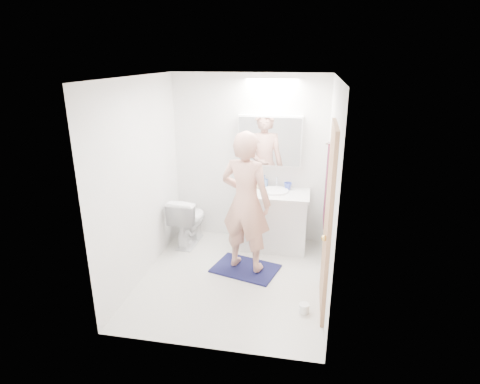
% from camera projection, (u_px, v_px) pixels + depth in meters
% --- Properties ---
extents(floor, '(2.50, 2.50, 0.00)m').
position_uv_depth(floor, '(232.00, 278.00, 4.86)').
color(floor, silver).
rests_on(floor, ground).
extents(ceiling, '(2.50, 2.50, 0.00)m').
position_uv_depth(ceiling, '(231.00, 77.00, 4.07)').
color(ceiling, white).
rests_on(ceiling, floor).
extents(wall_back, '(2.50, 0.00, 2.50)m').
position_uv_depth(wall_back, '(249.00, 159.00, 5.62)').
color(wall_back, white).
rests_on(wall_back, floor).
extents(wall_front, '(2.50, 0.00, 2.50)m').
position_uv_depth(wall_front, '(202.00, 232.00, 3.30)').
color(wall_front, white).
rests_on(wall_front, floor).
extents(wall_left, '(0.00, 2.50, 2.50)m').
position_uv_depth(wall_left, '(141.00, 181.00, 4.65)').
color(wall_left, white).
rests_on(wall_left, floor).
extents(wall_right, '(0.00, 2.50, 2.50)m').
position_uv_depth(wall_right, '(330.00, 192.00, 4.27)').
color(wall_right, white).
rests_on(wall_right, floor).
extents(vanity_cabinet, '(0.90, 0.55, 0.78)m').
position_uv_depth(vanity_cabinet, '(274.00, 221.00, 5.55)').
color(vanity_cabinet, white).
rests_on(vanity_cabinet, floor).
extents(countertop, '(0.95, 0.58, 0.04)m').
position_uv_depth(countertop, '(275.00, 194.00, 5.42)').
color(countertop, white).
rests_on(countertop, vanity_cabinet).
extents(sink_basin, '(0.36, 0.36, 0.03)m').
position_uv_depth(sink_basin, '(275.00, 191.00, 5.44)').
color(sink_basin, white).
rests_on(sink_basin, countertop).
extents(faucet, '(0.02, 0.02, 0.16)m').
position_uv_depth(faucet, '(277.00, 182.00, 5.59)').
color(faucet, silver).
rests_on(faucet, countertop).
extents(medicine_cabinet, '(0.88, 0.14, 0.70)m').
position_uv_depth(medicine_cabinet, '(270.00, 141.00, 5.40)').
color(medicine_cabinet, white).
rests_on(medicine_cabinet, wall_back).
extents(mirror_panel, '(0.84, 0.01, 0.66)m').
position_uv_depth(mirror_panel, '(269.00, 142.00, 5.33)').
color(mirror_panel, silver).
rests_on(mirror_panel, medicine_cabinet).
extents(toilet, '(0.46, 0.74, 0.73)m').
position_uv_depth(toilet, '(189.00, 220.00, 5.67)').
color(toilet, white).
rests_on(toilet, floor).
extents(bath_rug, '(0.92, 0.74, 0.02)m').
position_uv_depth(bath_rug, '(245.00, 269.00, 5.06)').
color(bath_rug, '#171440').
rests_on(bath_rug, floor).
extents(person, '(0.73, 0.57, 1.76)m').
position_uv_depth(person, '(246.00, 202.00, 4.76)').
color(person, tan).
rests_on(person, bath_rug).
extents(door, '(0.04, 0.80, 2.00)m').
position_uv_depth(door, '(328.00, 221.00, 4.02)').
color(door, '#A67653').
rests_on(door, wall_right).
extents(door_knob, '(0.06, 0.06, 0.06)m').
position_uv_depth(door_knob, '(324.00, 238.00, 3.76)').
color(door_knob, gold).
rests_on(door_knob, door).
extents(towel, '(0.02, 0.42, 1.00)m').
position_uv_depth(towel, '(327.00, 185.00, 4.82)').
color(towel, '#161239').
rests_on(towel, wall_right).
extents(towel_hook, '(0.07, 0.02, 0.02)m').
position_uv_depth(towel_hook, '(329.00, 144.00, 4.65)').
color(towel_hook, silver).
rests_on(towel_hook, wall_right).
extents(soap_bottle_a, '(0.09, 0.09, 0.20)m').
position_uv_depth(soap_bottle_a, '(259.00, 181.00, 5.56)').
color(soap_bottle_a, tan).
rests_on(soap_bottle_a, countertop).
extents(soap_bottle_b, '(0.10, 0.10, 0.19)m').
position_uv_depth(soap_bottle_b, '(264.00, 182.00, 5.58)').
color(soap_bottle_b, '#5377B2').
rests_on(soap_bottle_b, countertop).
extents(toothbrush_cup, '(0.11, 0.11, 0.10)m').
position_uv_depth(toothbrush_cup, '(288.00, 186.00, 5.52)').
color(toothbrush_cup, '#3D4FB7').
rests_on(toothbrush_cup, countertop).
extents(toilet_paper_roll, '(0.11, 0.11, 0.10)m').
position_uv_depth(toilet_paper_roll, '(304.00, 308.00, 4.20)').
color(toilet_paper_roll, white).
rests_on(toilet_paper_roll, floor).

